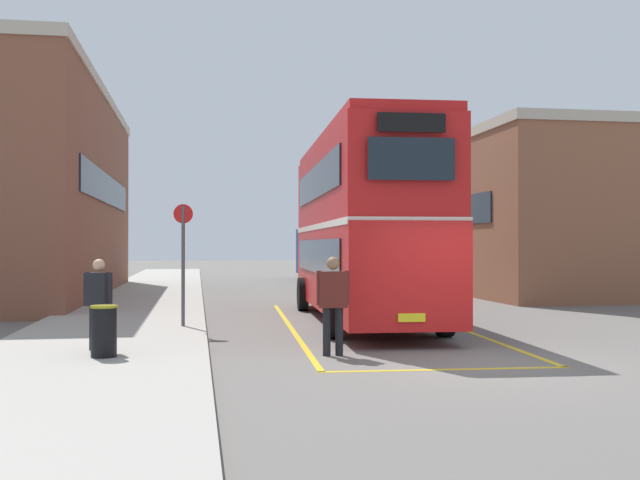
# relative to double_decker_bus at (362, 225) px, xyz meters

# --- Properties ---
(ground_plane) EXTENTS (135.60, 135.60, 0.00)m
(ground_plane) POSITION_rel_double_decker_bus_xyz_m (0.49, 7.33, -2.51)
(ground_plane) COLOR #66605B
(sidewalk_left) EXTENTS (4.00, 57.60, 0.14)m
(sidewalk_left) POSITION_rel_double_decker_bus_xyz_m (-6.01, 9.73, -2.44)
(sidewalk_left) COLOR #A39E93
(sidewalk_left) RESTS_ON ground
(brick_building_left) EXTENTS (6.84, 18.19, 7.82)m
(brick_building_left) POSITION_rel_double_decker_bus_xyz_m (-10.97, 10.55, 1.40)
(brick_building_left) COLOR brown
(brick_building_left) RESTS_ON ground
(depot_building_right) EXTENTS (8.18, 17.97, 6.40)m
(depot_building_right) POSITION_rel_double_decker_bus_xyz_m (10.01, 12.66, 0.69)
(depot_building_right) COLOR brown
(depot_building_right) RESTS_ON ground
(double_decker_bus) EXTENTS (3.10, 10.91, 4.75)m
(double_decker_bus) POSITION_rel_double_decker_bus_xyz_m (0.00, 0.00, 0.00)
(double_decker_bus) COLOR black
(double_decker_bus) RESTS_ON ground
(single_deck_bus) EXTENTS (3.52, 9.50, 3.02)m
(single_deck_bus) POSITION_rel_double_decker_bus_xyz_m (3.42, 21.06, -0.87)
(single_deck_bus) COLOR black
(single_deck_bus) RESTS_ON ground
(pedestrian_boarding) EXTENTS (0.59, 0.26, 1.78)m
(pedestrian_boarding) POSITION_rel_double_decker_bus_xyz_m (-1.81, -5.69, -1.47)
(pedestrian_boarding) COLOR black
(pedestrian_boarding) RESTS_ON ground
(pedestrian_waiting_near) EXTENTS (0.50, 0.43, 1.60)m
(pedestrian_waiting_near) POSITION_rel_double_decker_bus_xyz_m (-5.93, -5.32, -1.46)
(pedestrian_waiting_near) COLOR black
(pedestrian_waiting_near) RESTS_ON sidewalk_left
(litter_bin) EXTENTS (0.45, 0.45, 0.85)m
(litter_bin) POSITION_rel_double_decker_bus_xyz_m (-5.73, -6.11, -1.95)
(litter_bin) COLOR black
(litter_bin) RESTS_ON sidewalk_left
(bus_stop_sign) EXTENTS (0.44, 0.08, 2.78)m
(bus_stop_sign) POSITION_rel_double_decker_bus_xyz_m (-4.53, -1.57, -0.71)
(bus_stop_sign) COLOR #4C4C51
(bus_stop_sign) RESTS_ON sidewalk_left
(bay_marking_yellow) EXTENTS (4.71, 13.00, 0.01)m
(bay_marking_yellow) POSITION_rel_double_decker_bus_xyz_m (-0.04, -1.96, -2.51)
(bay_marking_yellow) COLOR gold
(bay_marking_yellow) RESTS_ON ground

